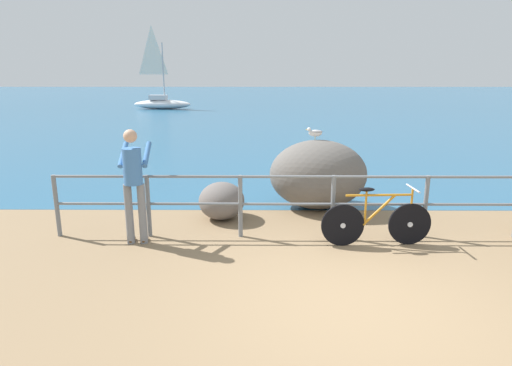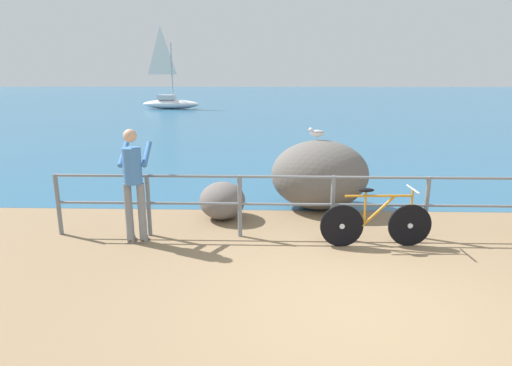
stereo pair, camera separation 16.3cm
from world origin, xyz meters
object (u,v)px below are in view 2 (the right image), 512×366
object	(u,v)px
person_at_railing	(134,180)
seagull	(317,133)
breakwater_boulder_main	(320,175)
sailboat	(170,100)
bicycle	(376,222)
breakwater_boulder_left	(222,200)

from	to	relation	value
person_at_railing	seagull	world-z (taller)	person_at_railing
breakwater_boulder_main	sailboat	bearing A→B (deg)	108.92
bicycle	breakwater_boulder_main	world-z (taller)	breakwater_boulder_main
person_at_railing	seagull	bearing A→B (deg)	-60.94
bicycle	breakwater_boulder_left	xyz separation A→B (m)	(-2.48, 1.25, -0.05)
breakwater_boulder_left	sailboat	size ratio (longest dim) A/B	0.15
breakwater_boulder_left	seagull	xyz separation A→B (m)	(1.75, 0.77, 1.15)
seagull	bicycle	bearing A→B (deg)	116.07
breakwater_boulder_left	seagull	size ratio (longest dim) A/B	2.69
breakwater_boulder_left	sailboat	world-z (taller)	sailboat
breakwater_boulder_main	seagull	xyz separation A→B (m)	(-0.08, 0.08, 0.81)
bicycle	seagull	world-z (taller)	seagull
person_at_railing	sailboat	size ratio (longest dim) A/B	0.29
person_at_railing	seagull	size ratio (longest dim) A/B	5.22
bicycle	breakwater_boulder_left	world-z (taller)	bicycle
person_at_railing	breakwater_boulder_left	world-z (taller)	person_at_railing
breakwater_boulder_main	seagull	size ratio (longest dim) A/B	5.54
bicycle	seagull	bearing A→B (deg)	106.69
breakwater_boulder_left	sailboat	distance (m)	26.91
bicycle	sailboat	bearing A→B (deg)	105.80
breakwater_boulder_main	bicycle	bearing A→B (deg)	-71.43
bicycle	person_at_railing	xyz separation A→B (m)	(-3.70, 0.07, 0.60)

